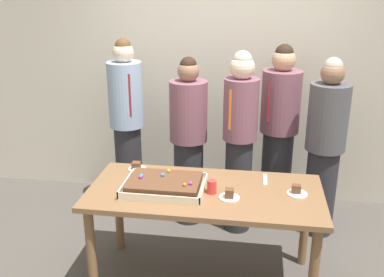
{
  "coord_description": "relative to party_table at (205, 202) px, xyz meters",
  "views": [
    {
      "loc": [
        0.35,
        -2.95,
        2.26
      ],
      "look_at": [
        -0.12,
        0.15,
        1.13
      ],
      "focal_mm": 41.49,
      "sensor_mm": 36.0,
      "label": 1
    }
  ],
  "objects": [
    {
      "name": "plated_slice_near_left",
      "position": [
        0.67,
        0.04,
        0.12
      ],
      "size": [
        0.15,
        0.15,
        0.07
      ],
      "color": "white",
      "rests_on": "party_table"
    },
    {
      "name": "sheet_cake",
      "position": [
        -0.3,
        -0.03,
        0.14
      ],
      "size": [
        0.6,
        0.44,
        0.11
      ],
      "color": "beige",
      "rests_on": "party_table"
    },
    {
      "name": "person_far_right_suit",
      "position": [
        0.97,
        0.88,
        0.17
      ],
      "size": [
        0.35,
        0.35,
        1.65
      ],
      "rotation": [
        0.0,
        0.0,
        -2.52
      ],
      "color": "#28282D",
      "rests_on": "ground_plane"
    },
    {
      "name": "person_green_shirt_behind",
      "position": [
        0.21,
        0.82,
        0.22
      ],
      "size": [
        0.31,
        0.31,
        1.7
      ],
      "rotation": [
        0.0,
        0.0,
        -2.11
      ],
      "color": "#28282D",
      "rests_on": "ground_plane"
    },
    {
      "name": "plated_slice_near_right",
      "position": [
        0.19,
        -0.1,
        0.12
      ],
      "size": [
        0.15,
        0.15,
        0.08
      ],
      "color": "white",
      "rests_on": "party_table"
    },
    {
      "name": "cake_server_utensil",
      "position": [
        0.44,
        0.25,
        0.1
      ],
      "size": [
        0.03,
        0.2,
        0.01
      ],
      "primitive_type": "cube",
      "color": "silver",
      "rests_on": "party_table"
    },
    {
      "name": "person_serving_front",
      "position": [
        0.57,
        1.15,
        0.2
      ],
      "size": [
        0.37,
        0.37,
        1.72
      ],
      "rotation": [
        0.0,
        0.0,
        -2.21
      ],
      "color": "#28282D",
      "rests_on": "ground_plane"
    },
    {
      "name": "drink_cup_nearest",
      "position": [
        0.05,
        -0.03,
        0.15
      ],
      "size": [
        0.07,
        0.07,
        0.1
      ],
      "primitive_type": "cylinder",
      "color": "red",
      "rests_on": "party_table"
    },
    {
      "name": "interior_back_panel",
      "position": [
        0.0,
        1.6,
        0.82
      ],
      "size": [
        8.0,
        0.12,
        3.0
      ],
      "primitive_type": "cube",
      "color": "beige",
      "rests_on": "ground_plane"
    },
    {
      "name": "plated_slice_far_left",
      "position": [
        -0.6,
        0.29,
        0.12
      ],
      "size": [
        0.15,
        0.15,
        0.07
      ],
      "color": "white",
      "rests_on": "party_table"
    },
    {
      "name": "party_table",
      "position": [
        0.0,
        0.0,
        0.0
      ],
      "size": [
        1.74,
        0.82,
        0.78
      ],
      "color": "brown",
      "rests_on": "ground_plane"
    },
    {
      "name": "person_striped_tie_right",
      "position": [
        -0.27,
        0.92,
        0.15
      ],
      "size": [
        0.35,
        0.35,
        1.62
      ],
      "rotation": [
        0.0,
        0.0,
        -1.6
      ],
      "color": "#28282D",
      "rests_on": "ground_plane"
    },
    {
      "name": "person_left_edge_reaching",
      "position": [
        -0.92,
        1.09,
        0.23
      ],
      "size": [
        0.34,
        0.34,
        1.75
      ],
      "rotation": [
        0.0,
        0.0,
        -1.07
      ],
      "color": "#28282D",
      "rests_on": "ground_plane"
    }
  ]
}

